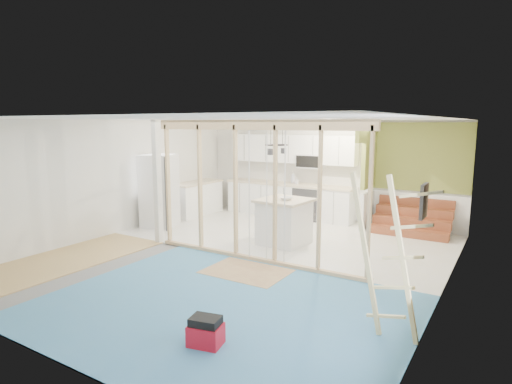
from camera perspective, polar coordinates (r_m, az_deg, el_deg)
The scene contains 17 objects.
room at distance 7.87m, azimuth -2.02°, elevation 0.18°, with size 7.01×8.01×2.61m.
floor_overlays at distance 8.19m, azimuth -1.30°, elevation -8.76°, with size 7.00×8.00×0.03m.
stud_frame at distance 7.96m, azimuth -3.34°, elevation 2.27°, with size 4.66×0.14×2.60m.
base_cabinets at distance 11.66m, azimuth 0.53°, elevation -1.02°, with size 4.45×2.24×0.93m.
upper_cabinets at distance 11.53m, azimuth 5.00°, elevation 5.60°, with size 3.60×0.41×0.85m.
green_partition at distance 10.51m, azimuth 18.75°, elevation -0.00°, with size 2.25×1.51×2.60m.
pot_rack at distance 9.57m, azimuth 2.71°, elevation 5.96°, with size 0.52×0.52×0.72m.
sheathing_panel at distance 4.72m, azimuth 20.52°, elevation -6.51°, with size 0.02×4.00×2.60m, color tan.
electrical_panel at distance 5.23m, azimuth 21.48°, elevation -1.14°, with size 0.04×0.30×0.40m, color #3D3D42.
ceiling_light at distance 9.91m, azimuth 14.69°, elevation 8.93°, with size 0.32×0.32×0.08m, color #FFEABF.
fridge at distance 10.70m, azimuth -12.72°, elevation 0.13°, with size 1.01×0.98×1.78m.
island at distance 8.98m, azimuth 3.77°, elevation -4.03°, with size 1.07×1.07×0.97m.
bowl at distance 8.78m, azimuth 4.05°, elevation -0.87°, with size 0.25×0.25×0.06m, color white.
soap_bottle_a at distance 11.57m, azimuth 4.99°, elevation 1.96°, with size 0.12×0.12×0.31m, color silver.
soap_bottle_b at distance 11.38m, azimuth 5.47°, elevation 1.51°, with size 0.08×0.08×0.18m, color silver.
toolbox at distance 5.16m, azimuth -6.73°, elevation -18.10°, with size 0.42×0.35×0.35m.
ladder at distance 5.23m, azimuth 17.28°, elevation -8.30°, with size 1.05×0.07×1.94m.
Camera 1 is at (4.30, -6.48, 2.53)m, focal length 30.00 mm.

